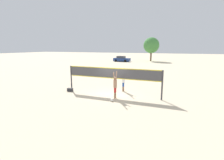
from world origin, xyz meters
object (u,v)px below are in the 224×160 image
player_blocker (123,80)px  player_spiker (115,84)px  tree_left_cluster (151,45)px  gear_bag (70,90)px  volleyball (112,100)px  parked_car_near (122,59)px  volleyball_net (112,76)px

player_blocker → player_spiker: bearing=3.2°
tree_left_cluster → gear_bag: bearing=-91.0°
gear_bag → tree_left_cluster: 38.28m
volleyball → player_spiker: bearing=94.2°
player_spiker → volleyball: size_ratio=9.85×
parked_car_near → volleyball_net: bearing=-68.1°
player_spiker → gear_bag: (-4.69, 0.51, -1.00)m
volleyball_net → parked_car_near: volleyball_net is taller
player_spiker → tree_left_cluster: size_ratio=0.32×
volleyball_net → gear_bag: size_ratio=15.89×
volleyball_net → player_spiker: 1.28m
parked_car_near → tree_left_cluster: tree_left_cluster is taller
gear_bag → parked_car_near: size_ratio=0.11×
tree_left_cluster → player_spiker: bearing=-84.1°
parked_car_near → tree_left_cluster: 9.50m
volleyball_net → tree_left_cluster: tree_left_cluster is taller
player_spiker → player_blocker: 2.41m
volleyball → parked_car_near: size_ratio=0.05×
player_blocker → tree_left_cluster: tree_left_cluster is taller
volleyball_net → player_spiker: (0.67, -0.96, -0.52)m
volleyball_net → gear_bag: bearing=-173.6°
volleyball → gear_bag: 4.94m
parked_car_near → player_blocker: bearing=-66.4°
volleyball → gear_bag: size_ratio=0.41×
player_blocker → volleyball: player_blocker is taller
player_blocker → parked_car_near: (-11.08, 31.23, -0.38)m
gear_bag → tree_left_cluster: size_ratio=0.08×
player_blocker → tree_left_cluster: bearing=-173.9°
volleyball → parked_car_near: bearing=108.1°
player_spiker → player_blocker: bearing=3.2°
gear_bag → volleyball: bearing=-15.6°
volleyball_net → tree_left_cluster: bearing=95.1°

